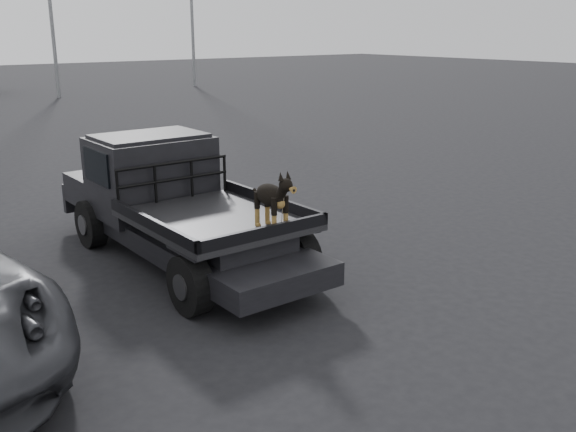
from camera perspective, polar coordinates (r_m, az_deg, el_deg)
ground at (r=7.60m, az=-6.02°, el=-10.04°), size 120.00×120.00×0.00m
flatbed_ute at (r=9.65m, az=-9.33°, el=-1.40°), size 2.00×5.40×0.92m
ute_cab at (r=10.25m, az=-12.11°, el=4.70°), size 1.72×1.30×0.88m
headache_rack at (r=9.63m, az=-10.10°, el=3.06°), size 1.80×0.08×0.55m
dog at (r=8.07m, az=-1.49°, el=1.43°), size 0.32×0.60×0.74m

